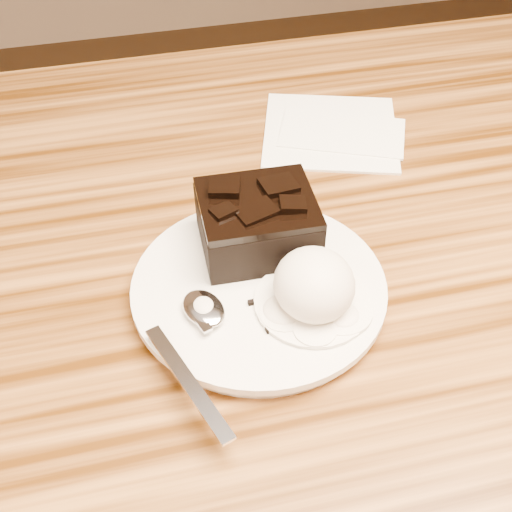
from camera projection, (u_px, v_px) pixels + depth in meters
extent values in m
cylinder|color=silver|center=(259.00, 291.00, 0.57)|extent=(0.21, 0.21, 0.02)
cube|color=black|center=(257.00, 226.00, 0.58)|extent=(0.10, 0.09, 0.04)
ellipsoid|color=white|center=(314.00, 284.00, 0.53)|extent=(0.06, 0.07, 0.05)
cylinder|color=white|center=(313.00, 303.00, 0.55)|extent=(0.09, 0.09, 0.00)
cube|color=white|center=(330.00, 130.00, 0.75)|extent=(0.18, 0.18, 0.01)
cube|color=black|center=(269.00, 330.00, 0.53)|extent=(0.01, 0.01, 0.00)
cube|color=black|center=(201.00, 307.00, 0.54)|extent=(0.01, 0.01, 0.00)
cube|color=black|center=(252.00, 303.00, 0.55)|extent=(0.01, 0.00, 0.00)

